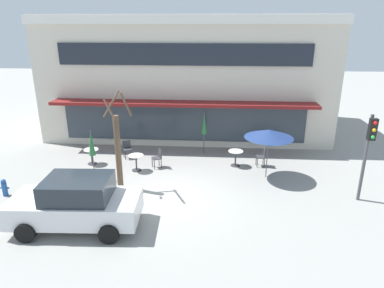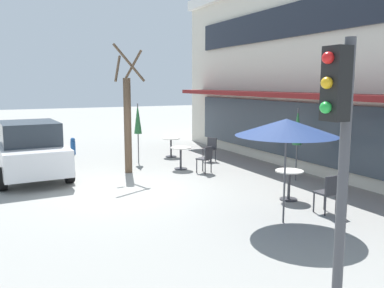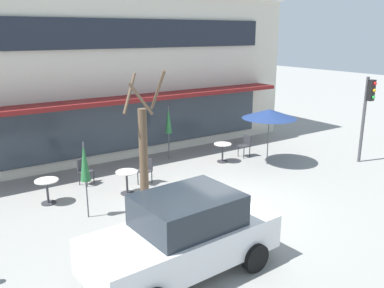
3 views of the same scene
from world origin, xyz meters
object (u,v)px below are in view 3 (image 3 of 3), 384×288
(cafe_chair_0, at_px, (146,169))
(cafe_table_streetside, at_px, (47,188))
(parked_sedan, at_px, (184,235))
(street_tree, at_px, (144,156))
(patio_umbrella_green_folded, at_px, (85,162))
(patio_umbrella_cream_folded, at_px, (168,120))
(cafe_chair_1, at_px, (245,144))
(cafe_table_near_wall, at_px, (127,179))
(cafe_chair_2, at_px, (84,169))
(traffic_light_pole, at_px, (367,106))
(cafe_table_by_tree, at_px, (223,150))
(patio_umbrella_corner_open, at_px, (269,114))

(cafe_chair_0, bearing_deg, cafe_table_streetside, 177.40)
(parked_sedan, xyz_separation_m, street_tree, (0.62, 2.96, 0.89))
(cafe_table_streetside, xyz_separation_m, patio_umbrella_green_folded, (0.68, -1.59, 1.11))
(patio_umbrella_cream_folded, bearing_deg, cafe_chair_1, -27.65)
(cafe_table_near_wall, relative_size, cafe_chair_0, 0.85)
(cafe_chair_0, distance_m, parked_sedan, 5.53)
(cafe_table_near_wall, distance_m, cafe_chair_1, 5.95)
(cafe_chair_2, bearing_deg, street_tree, -80.48)
(cafe_table_streetside, xyz_separation_m, traffic_light_pole, (11.53, -2.86, 1.78))
(cafe_table_by_tree, relative_size, street_tree, 0.18)
(cafe_table_near_wall, bearing_deg, parked_sedan, -100.63)
(cafe_table_near_wall, height_order, parked_sedan, parked_sedan)
(cafe_chair_1, bearing_deg, cafe_chair_2, 174.56)
(cafe_chair_0, xyz_separation_m, street_tree, (-1.20, -2.24, 1.24))
(patio_umbrella_cream_folded, xyz_separation_m, traffic_light_pole, (6.16, -4.69, 0.67))
(cafe_chair_0, distance_m, cafe_chair_2, 2.10)
(patio_umbrella_green_folded, xyz_separation_m, street_tree, (1.39, -0.81, 0.14))
(cafe_table_streetside, relative_size, patio_umbrella_cream_folded, 0.35)
(patio_umbrella_corner_open, xyz_separation_m, traffic_light_pole, (3.29, -1.94, 0.27))
(cafe_table_near_wall, distance_m, traffic_light_pole, 9.63)
(cafe_table_near_wall, xyz_separation_m, patio_umbrella_corner_open, (5.90, -0.29, 1.51))
(cafe_table_by_tree, xyz_separation_m, parked_sedan, (-5.49, -5.63, 0.36))
(patio_umbrella_cream_folded, distance_m, cafe_chair_1, 3.39)
(cafe_chair_1, bearing_deg, cafe_chair_0, -174.32)
(patio_umbrella_cream_folded, height_order, cafe_chair_2, patio_umbrella_cream_folded)
(cafe_chair_1, xyz_separation_m, parked_sedan, (-6.76, -5.70, 0.35))
(cafe_chair_2, bearing_deg, cafe_table_near_wall, -62.70)
(patio_umbrella_corner_open, xyz_separation_m, parked_sedan, (-6.79, -4.44, -1.14))
(cafe_table_by_tree, height_order, street_tree, street_tree)
(patio_umbrella_cream_folded, bearing_deg, street_tree, -127.99)
(patio_umbrella_green_folded, height_order, street_tree, street_tree)
(patio_umbrella_green_folded, relative_size, cafe_chair_1, 2.47)
(patio_umbrella_green_folded, bearing_deg, street_tree, -30.02)
(cafe_table_streetside, relative_size, patio_umbrella_corner_open, 0.35)
(cafe_table_streetside, distance_m, traffic_light_pole, 12.01)
(patio_umbrella_green_folded, relative_size, patio_umbrella_cream_folded, 1.00)
(cafe_table_near_wall, xyz_separation_m, patio_umbrella_cream_folded, (3.03, 2.45, 1.11))
(cafe_chair_1, height_order, parked_sedan, parked_sedan)
(patio_umbrella_cream_folded, bearing_deg, patio_umbrella_green_folded, -143.93)
(cafe_chair_2, bearing_deg, cafe_table_by_tree, -7.36)
(cafe_table_streetside, height_order, street_tree, street_tree)
(patio_umbrella_green_folded, xyz_separation_m, cafe_chair_1, (7.53, 1.93, -1.10))
(street_tree, bearing_deg, cafe_table_streetside, 130.85)
(patio_umbrella_corner_open, relative_size, cafe_chair_0, 2.47)
(patio_umbrella_green_folded, xyz_separation_m, cafe_chair_2, (0.83, 2.57, -1.10))
(cafe_table_streetside, distance_m, patio_umbrella_corner_open, 8.42)
(patio_umbrella_corner_open, bearing_deg, cafe_table_by_tree, 137.32)
(cafe_table_near_wall, distance_m, cafe_chair_0, 1.05)
(patio_umbrella_green_folded, distance_m, cafe_chair_0, 3.17)
(cafe_table_near_wall, bearing_deg, cafe_chair_1, 9.38)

